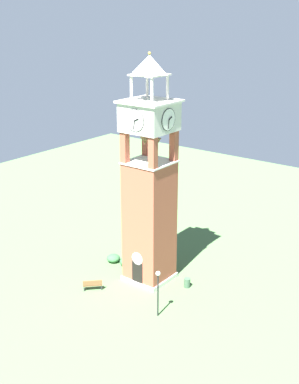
# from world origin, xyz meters

# --- Properties ---
(ground) EXTENTS (80.00, 80.00, 0.00)m
(ground) POSITION_xyz_m (0.00, 0.00, 0.00)
(ground) COLOR #476B3D
(clock_tower) EXTENTS (3.97, 3.97, 19.20)m
(clock_tower) POSITION_xyz_m (-0.00, -0.00, 7.78)
(clock_tower) COLOR #9E4C38
(clock_tower) RESTS_ON ground
(park_bench) EXTENTS (1.44, 1.45, 0.95)m
(park_bench) POSITION_xyz_m (-2.54, -4.53, 0.48)
(park_bench) COLOR brown
(park_bench) RESTS_ON ground
(lamp_post) EXTENTS (0.36, 0.36, 3.81)m
(lamp_post) POSITION_xyz_m (4.07, -4.26, 2.65)
(lamp_post) COLOR black
(lamp_post) RESTS_ON ground
(trash_bin) EXTENTS (0.52, 0.52, 0.80)m
(trash_bin) POSITION_xyz_m (3.49, 0.70, 0.40)
(trash_bin) COLOR #38513D
(trash_bin) RESTS_ON ground
(shrub_near_entry) EXTENTS (1.10, 1.10, 1.01)m
(shrub_near_entry) POSITION_xyz_m (-2.92, 1.36, 0.50)
(shrub_near_entry) COLOR #336638
(shrub_near_entry) RESTS_ON ground
(shrub_left_of_tower) EXTENTS (1.23, 1.23, 0.71)m
(shrub_left_of_tower) POSITION_xyz_m (-4.53, 0.38, 0.36)
(shrub_left_of_tower) COLOR #336638
(shrub_left_of_tower) RESTS_ON ground
(shrub_behind_bench) EXTENTS (1.04, 1.04, 0.79)m
(shrub_behind_bench) POSITION_xyz_m (-3.13, 0.45, 0.39)
(shrub_behind_bench) COLOR #336638
(shrub_behind_bench) RESTS_ON ground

